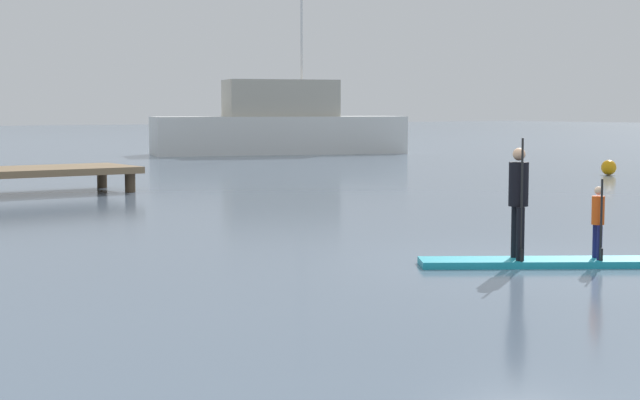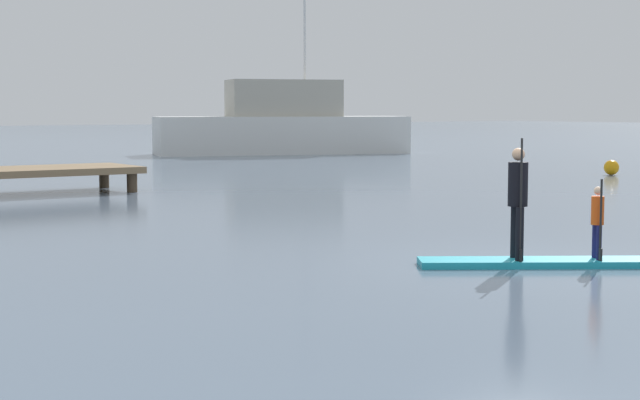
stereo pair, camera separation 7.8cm
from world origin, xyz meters
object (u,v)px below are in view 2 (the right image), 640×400
(paddler_child_solo, at_px, (598,219))
(mooring_buoy_near, at_px, (611,168))
(paddler_adult, at_px, (518,196))
(paddleboard_near, at_px, (539,263))
(fishing_boat_white_large, at_px, (282,126))

(paddler_child_solo, bearing_deg, mooring_buoy_near, 39.13)
(paddler_adult, xyz_separation_m, paddler_child_solo, (0.96, -0.63, -0.33))
(paddler_adult, bearing_deg, paddler_child_solo, -33.47)
(paddleboard_near, height_order, paddler_child_solo, paddler_child_solo)
(fishing_boat_white_large, bearing_deg, paddleboard_near, -116.48)
(paddleboard_near, xyz_separation_m, mooring_buoy_near, (16.76, 12.61, 0.21))
(paddler_adult, distance_m, mooring_buoy_near, 21.10)
(paddleboard_near, xyz_separation_m, fishing_boat_white_large, (16.12, 32.35, 1.33))
(paddler_child_solo, bearing_deg, paddler_adult, 146.53)
(paddler_adult, distance_m, fishing_boat_white_large, 36.12)
(fishing_boat_white_large, xyz_separation_m, mooring_buoy_near, (0.64, -19.74, -1.13))
(paddler_adult, relative_size, paddler_child_solo, 1.50)
(paddleboard_near, height_order, fishing_boat_white_large, fishing_boat_white_large)
(mooring_buoy_near, bearing_deg, fishing_boat_white_large, 91.85)
(paddler_child_solo, distance_m, fishing_boat_white_large, 36.27)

